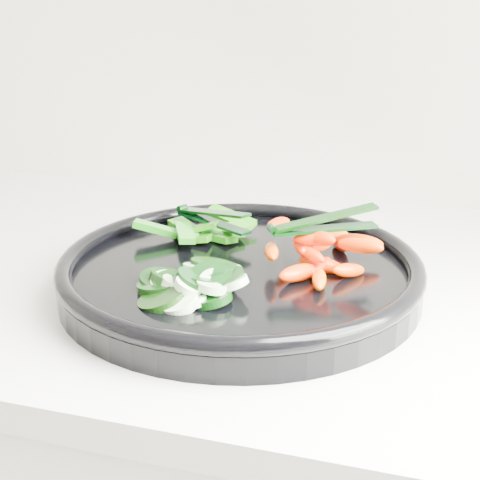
# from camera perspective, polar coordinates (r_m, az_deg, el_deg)

# --- Properties ---
(veggie_tray) EXTENTS (0.44, 0.44, 0.04)m
(veggie_tray) POSITION_cam_1_polar(r_m,az_deg,el_deg) (0.69, -0.00, -2.70)
(veggie_tray) COLOR black
(veggie_tray) RESTS_ON counter
(cucumber_pile) EXTENTS (0.12, 0.13, 0.04)m
(cucumber_pile) POSITION_cam_1_polar(r_m,az_deg,el_deg) (0.63, -4.44, -3.72)
(cucumber_pile) COLOR black
(cucumber_pile) RESTS_ON veggie_tray
(carrot_pile) EXTENTS (0.13, 0.15, 0.05)m
(carrot_pile) POSITION_cam_1_polar(r_m,az_deg,el_deg) (0.69, 6.77, -0.90)
(carrot_pile) COLOR red
(carrot_pile) RESTS_ON veggie_tray
(pepper_pile) EXTENTS (0.13, 0.12, 0.03)m
(pepper_pile) POSITION_cam_1_polar(r_m,az_deg,el_deg) (0.78, -3.19, 0.78)
(pepper_pile) COLOR #116409
(pepper_pile) RESTS_ON veggie_tray
(tong_carrot) EXTENTS (0.11, 0.07, 0.02)m
(tong_carrot) POSITION_cam_1_polar(r_m,az_deg,el_deg) (0.67, 6.95, 1.39)
(tong_carrot) COLOR black
(tong_carrot) RESTS_ON carrot_pile
(tong_pepper) EXTENTS (0.11, 0.07, 0.02)m
(tong_pepper) POSITION_cam_1_polar(r_m,az_deg,el_deg) (0.77, -2.51, 2.00)
(tong_pepper) COLOR black
(tong_pepper) RESTS_ON pepper_pile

